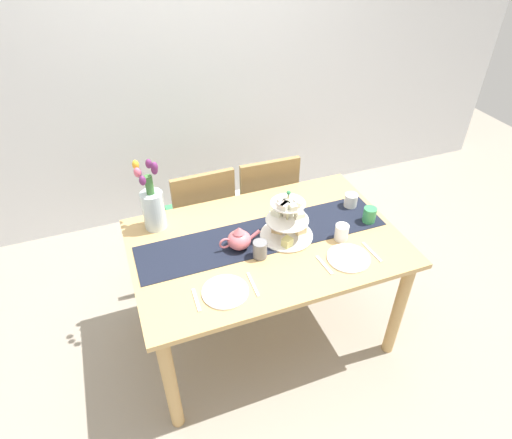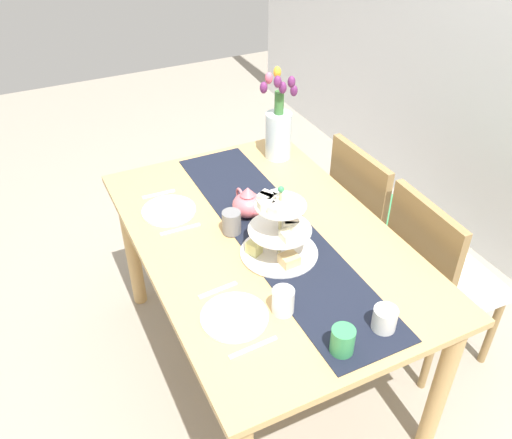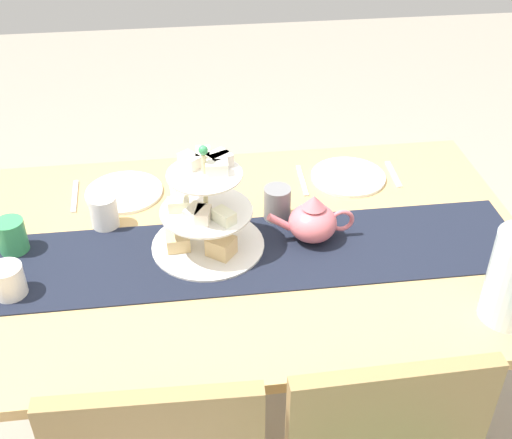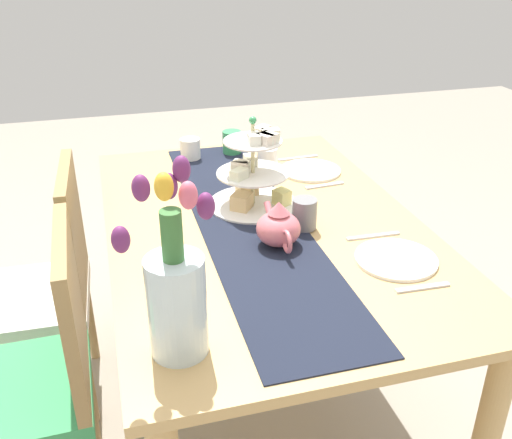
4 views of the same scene
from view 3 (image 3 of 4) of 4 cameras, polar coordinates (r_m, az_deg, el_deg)
ground_plane at (r=2.32m, az=-0.17°, el=-17.46°), size 8.00×8.00×0.00m
dining_table at (r=1.83m, az=-0.21°, el=-4.87°), size 1.50×0.97×0.78m
table_runner at (r=1.72m, az=-0.03°, el=-2.96°), size 1.43×0.32×0.00m
tiered_cake_stand at (r=1.69m, az=-4.37°, el=0.47°), size 0.30×0.30×0.30m
teapot at (r=1.75m, az=5.00°, el=-0.13°), size 0.24×0.13×0.14m
cream_jug at (r=1.68m, az=-20.81°, el=-5.05°), size 0.08×0.08×0.08m
dinner_plate_left at (r=2.05m, az=8.04°, el=3.71°), size 0.23×0.23×0.01m
fork_left at (r=2.09m, az=11.89°, el=3.89°), size 0.02×0.15×0.01m
knife_left at (r=2.02m, az=4.05°, el=3.42°), size 0.02×0.17×0.01m
dinner_plate_right at (r=2.00m, az=-11.44°, el=2.35°), size 0.23×0.23×0.01m
fork_right at (r=1.99m, az=-7.28°, el=2.62°), size 0.03×0.15×0.01m
knife_right at (r=2.02m, az=-15.53°, el=1.98°), size 0.02×0.17×0.01m
mug_grey at (r=1.83m, az=1.86°, el=1.46°), size 0.08×0.08×0.09m
mug_white_text at (r=1.84m, az=-13.11°, el=0.65°), size 0.08×0.08×0.09m
mug_orange at (r=1.82m, az=-20.54°, el=-1.39°), size 0.08×0.08×0.09m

